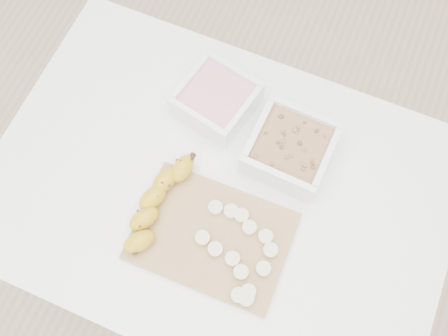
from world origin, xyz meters
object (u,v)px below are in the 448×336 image
at_px(bowl_yogurt, 217,99).
at_px(bowl_granola, 290,149).
at_px(cutting_board, 212,236).
at_px(table, 219,202).
at_px(banana, 157,205).

bearing_deg(bowl_yogurt, bowl_granola, -14.40).
bearing_deg(cutting_board, bowl_yogurt, 111.35).
distance_m(table, bowl_granola, 0.22).
distance_m(table, banana, 0.19).
bearing_deg(banana, cutting_board, 11.64).
relative_size(table, banana, 4.28).
xyz_separation_m(bowl_granola, cutting_board, (-0.08, -0.23, -0.03)).
bearing_deg(table, bowl_granola, 50.18).
xyz_separation_m(bowl_yogurt, cutting_board, (0.11, -0.28, -0.03)).
xyz_separation_m(table, bowl_granola, (0.11, 0.13, 0.14)).
relative_size(bowl_yogurt, banana, 0.79).
distance_m(bowl_yogurt, banana, 0.27).
bearing_deg(bowl_granola, cutting_board, -109.41).
bearing_deg(table, bowl_yogurt, 114.35).
xyz_separation_m(cutting_board, banana, (-0.13, 0.01, 0.03)).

